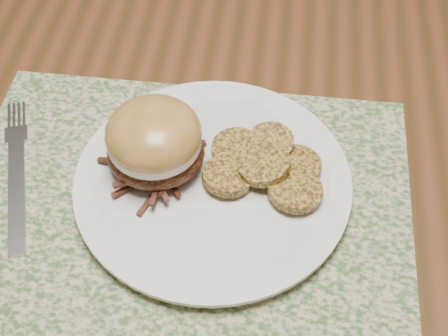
% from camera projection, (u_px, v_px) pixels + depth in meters
% --- Properties ---
extents(ground, '(3.50, 3.50, 0.00)m').
position_uv_depth(ground, '(292.00, 315.00, 1.36)').
color(ground, brown).
rests_on(ground, ground).
extents(dining_table, '(1.50, 0.90, 0.75)m').
position_uv_depth(dining_table, '(335.00, 95.00, 0.83)').
color(dining_table, brown).
rests_on(dining_table, ground).
extents(placemat, '(0.45, 0.33, 0.00)m').
position_uv_depth(placemat, '(183.00, 204.00, 0.62)').
color(placemat, '#3F6132').
rests_on(placemat, dining_table).
extents(dinner_plate, '(0.26, 0.26, 0.02)m').
position_uv_depth(dinner_plate, '(213.00, 183.00, 0.62)').
color(dinner_plate, white).
rests_on(dinner_plate, placemat).
extents(pork_sandwich, '(0.10, 0.10, 0.07)m').
position_uv_depth(pork_sandwich, '(154.00, 141.00, 0.60)').
color(pork_sandwich, black).
rests_on(pork_sandwich, dinner_plate).
extents(roasted_potatoes, '(0.14, 0.12, 0.03)m').
position_uv_depth(roasted_potatoes, '(265.00, 165.00, 0.62)').
color(roasted_potatoes, olive).
rests_on(roasted_potatoes, dinner_plate).
extents(fork, '(0.08, 0.20, 0.00)m').
position_uv_depth(fork, '(17.00, 171.00, 0.64)').
color(fork, '#B2B2B9').
rests_on(fork, placemat).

